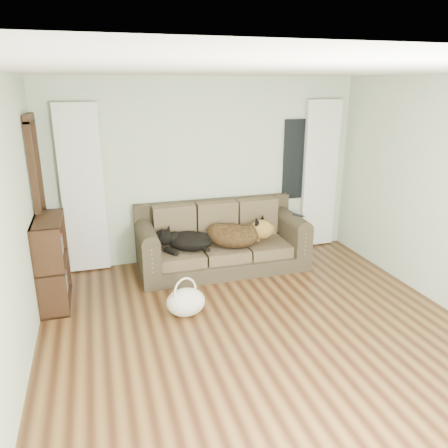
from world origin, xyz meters
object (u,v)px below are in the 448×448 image
object	(u,v)px
dog_black_lab	(186,241)
tote_bag	(186,302)
dog_shepherd	(236,236)
sofa	(222,238)
bookshelf	(53,264)

from	to	relation	value
dog_black_lab	tote_bag	distance (m)	1.18
dog_shepherd	tote_bag	size ratio (longest dim) A/B	1.74
sofa	dog_shepherd	bearing A→B (deg)	-29.12
sofa	dog_black_lab	size ratio (longest dim) A/B	3.79
tote_bag	bookshelf	xyz separation A→B (m)	(-1.41, 0.74, 0.34)
dog_black_lab	bookshelf	size ratio (longest dim) A/B	0.58
dog_black_lab	dog_shepherd	world-z (taller)	dog_shepherd
tote_bag	bookshelf	bearing A→B (deg)	152.47
dog_shepherd	dog_black_lab	bearing A→B (deg)	29.46
dog_black_lab	bookshelf	bearing A→B (deg)	-133.37
tote_bag	bookshelf	size ratio (longest dim) A/B	0.42
dog_shepherd	bookshelf	size ratio (longest dim) A/B	0.73
sofa	tote_bag	xyz separation A→B (m)	(-0.77, -1.16, -0.29)
bookshelf	sofa	bearing A→B (deg)	4.98
dog_black_lab	tote_bag	bearing A→B (deg)	-68.79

